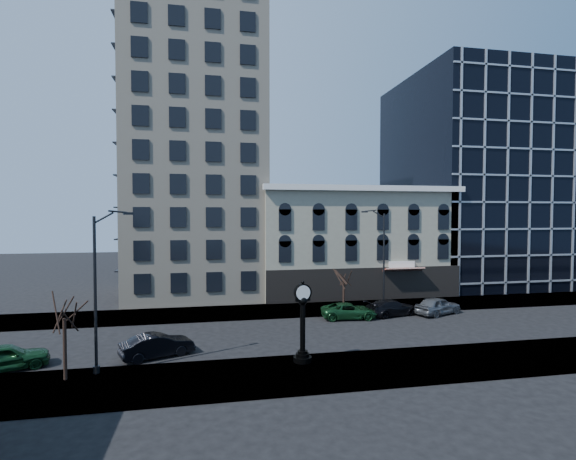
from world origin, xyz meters
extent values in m
plane|color=black|center=(0.00, 0.00, 0.00)|extent=(160.00, 160.00, 0.00)
cube|color=gray|center=(0.00, 8.00, 0.06)|extent=(160.00, 6.00, 0.12)
cube|color=gray|center=(0.00, -8.00, 0.06)|extent=(160.00, 6.00, 0.12)
cube|color=beige|center=(-6.00, 19.00, 19.00)|extent=(15.00, 15.00, 38.00)
cube|color=#9E9982|center=(12.00, 16.00, 6.00)|extent=(22.00, 10.00, 12.00)
cube|color=white|center=(12.00, 10.80, 12.20)|extent=(22.60, 0.80, 0.60)
cube|color=black|center=(12.00, 10.95, 1.80)|extent=(22.00, 0.30, 3.60)
cube|color=maroon|center=(16.00, 10.40, 3.40)|extent=(4.50, 1.18, 0.55)
cube|color=black|center=(32.00, 21.00, 14.00)|extent=(20.00, 20.00, 28.00)
cylinder|color=black|center=(0.96, -6.36, 0.28)|extent=(1.15, 1.15, 0.31)
cylinder|color=black|center=(0.96, -6.36, 0.54)|extent=(0.84, 0.84, 0.21)
cylinder|color=black|center=(0.96, -6.36, 0.73)|extent=(0.63, 0.63, 0.17)
cylinder|color=black|center=(0.96, -6.36, 2.32)|extent=(0.34, 0.34, 3.04)
sphere|color=black|center=(0.96, -6.36, 3.95)|extent=(0.59, 0.59, 0.59)
cube|color=black|center=(0.96, -6.36, 4.06)|extent=(0.97, 0.37, 0.26)
cylinder|color=black|center=(0.96, -6.36, 4.48)|extent=(1.13, 0.49, 1.09)
cylinder|color=white|center=(0.96, -6.54, 4.48)|extent=(0.92, 0.16, 0.92)
cylinder|color=white|center=(0.96, -6.18, 4.48)|extent=(0.92, 0.16, 0.92)
sphere|color=black|center=(0.96, -6.36, 5.11)|extent=(0.21, 0.21, 0.21)
cylinder|color=black|center=(-11.21, -6.00, 4.67)|extent=(0.17, 0.17, 9.10)
cylinder|color=black|center=(-11.21, -6.00, 0.33)|extent=(0.38, 0.38, 0.42)
cube|color=black|center=(-9.38, -5.16, 9.38)|extent=(0.63, 0.45, 0.15)
cylinder|color=black|center=(12.06, 6.65, 4.79)|extent=(0.17, 0.17, 9.34)
cylinder|color=black|center=(12.06, 6.65, 0.34)|extent=(0.39, 0.39, 0.43)
cube|color=black|center=(10.04, 7.11, 9.62)|extent=(0.64, 0.37, 0.15)
cylinder|color=black|center=(-12.66, -6.68, 1.84)|extent=(0.20, 0.20, 3.43)
cylinder|color=black|center=(7.97, 6.62, 1.57)|extent=(0.22, 0.22, 2.90)
imported|color=#143F1E|center=(-16.77, -4.25, 0.81)|extent=(5.11, 3.64, 1.62)
imported|color=black|center=(-8.11, -3.41, 0.77)|extent=(4.92, 3.27, 1.53)
imported|color=#143F1E|center=(7.58, 3.93, 0.70)|extent=(5.23, 2.83, 1.40)
imported|color=black|center=(11.82, 4.28, 0.74)|extent=(5.45, 3.19, 1.48)
imported|color=#595B60|center=(16.25, 3.89, 0.82)|extent=(5.20, 3.56, 1.64)
camera|label=1|loc=(-4.76, -31.48, 9.26)|focal=26.00mm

